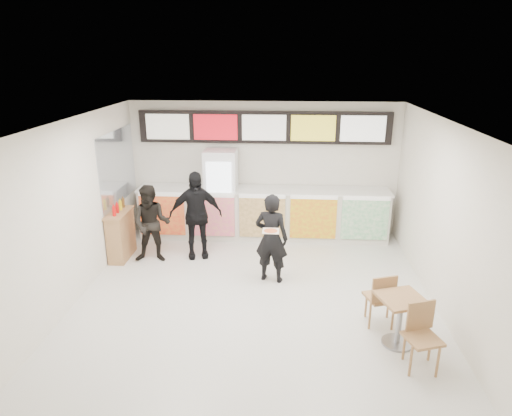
# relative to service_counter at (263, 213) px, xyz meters

# --- Properties ---
(floor) EXTENTS (7.00, 7.00, 0.00)m
(floor) POSITION_rel_service_counter_xyz_m (-0.00, -3.09, -0.57)
(floor) COLOR beige
(floor) RESTS_ON ground
(ceiling) EXTENTS (7.00, 7.00, 0.00)m
(ceiling) POSITION_rel_service_counter_xyz_m (-0.00, -3.09, 2.43)
(ceiling) COLOR white
(ceiling) RESTS_ON wall_back
(wall_back) EXTENTS (6.00, 0.00, 6.00)m
(wall_back) POSITION_rel_service_counter_xyz_m (-0.00, 0.41, 0.93)
(wall_back) COLOR silver
(wall_back) RESTS_ON floor
(wall_left) EXTENTS (0.00, 7.00, 7.00)m
(wall_left) POSITION_rel_service_counter_xyz_m (-3.00, -3.09, 0.93)
(wall_left) COLOR silver
(wall_left) RESTS_ON floor
(wall_right) EXTENTS (0.00, 7.00, 7.00)m
(wall_right) POSITION_rel_service_counter_xyz_m (3.00, -3.09, 0.93)
(wall_right) COLOR silver
(wall_right) RESTS_ON floor
(service_counter) EXTENTS (5.56, 0.77, 1.14)m
(service_counter) POSITION_rel_service_counter_xyz_m (0.00, 0.00, 0.00)
(service_counter) COLOR silver
(service_counter) RESTS_ON floor
(menu_board) EXTENTS (5.50, 0.14, 0.70)m
(menu_board) POSITION_rel_service_counter_xyz_m (0.00, 0.32, 1.88)
(menu_board) COLOR black
(menu_board) RESTS_ON wall_back
(drinks_fridge) EXTENTS (0.70, 0.67, 2.00)m
(drinks_fridge) POSITION_rel_service_counter_xyz_m (-0.93, 0.02, 0.43)
(drinks_fridge) COLOR white
(drinks_fridge) RESTS_ON floor
(mirror_panel) EXTENTS (0.01, 2.00, 1.50)m
(mirror_panel) POSITION_rel_service_counter_xyz_m (-2.99, -0.64, 1.18)
(mirror_panel) COLOR #B2B7BF
(mirror_panel) RESTS_ON wall_left
(customer_main) EXTENTS (0.68, 0.53, 1.66)m
(customer_main) POSITION_rel_service_counter_xyz_m (0.26, -2.07, 0.26)
(customer_main) COLOR black
(customer_main) RESTS_ON floor
(customer_left) EXTENTS (0.81, 0.65, 1.57)m
(customer_left) POSITION_rel_service_counter_xyz_m (-2.13, -1.39, 0.21)
(customer_left) COLOR black
(customer_left) RESTS_ON floor
(customer_mid) EXTENTS (1.13, 0.66, 1.80)m
(customer_mid) POSITION_rel_service_counter_xyz_m (-1.30, -1.11, 0.33)
(customer_mid) COLOR black
(customer_mid) RESTS_ON floor
(pizza_slice) EXTENTS (0.36, 0.36, 0.02)m
(pizza_slice) POSITION_rel_service_counter_xyz_m (0.26, -2.52, 0.58)
(pizza_slice) COLOR beige
(pizza_slice) RESTS_ON customer_main
(cafe_table) EXTENTS (0.87, 1.58, 0.89)m
(cafe_table) POSITION_rel_service_counter_xyz_m (2.14, -3.91, -0.05)
(cafe_table) COLOR #AD7E4F
(cafe_table) RESTS_ON floor
(condiment_ledge) EXTENTS (0.36, 0.88, 1.17)m
(condiment_ledge) POSITION_rel_service_counter_xyz_m (-2.82, -1.27, -0.07)
(condiment_ledge) COLOR #AD7E4F
(condiment_ledge) RESTS_ON floor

